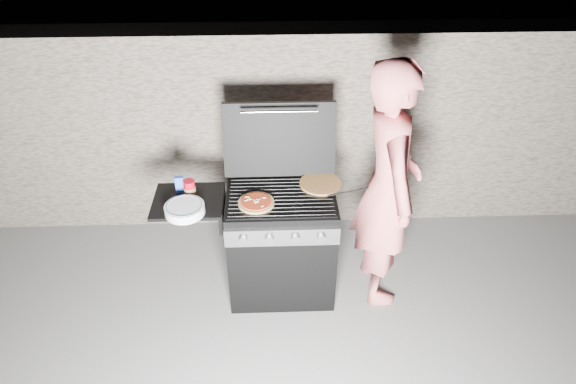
{
  "coord_description": "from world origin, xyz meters",
  "views": [
    {
      "loc": [
        -0.06,
        -3.01,
        3.05
      ],
      "look_at": [
        0.05,
        0.0,
        0.95
      ],
      "focal_mm": 32.0,
      "sensor_mm": 36.0,
      "label": 1
    }
  ],
  "objects_px": {
    "pizza_topped": "(256,202)",
    "person": "(388,187)",
    "gas_grill": "(249,245)",
    "sauce_jar": "(190,188)"
  },
  "relations": [
    {
      "from": "person",
      "to": "gas_grill",
      "type": "bearing_deg",
      "value": 88.16
    },
    {
      "from": "pizza_topped",
      "to": "person",
      "type": "distance_m",
      "value": 0.95
    },
    {
      "from": "pizza_topped",
      "to": "person",
      "type": "xyz_separation_m",
      "value": [
        0.95,
        0.09,
        0.04
      ]
    },
    {
      "from": "pizza_topped",
      "to": "person",
      "type": "height_order",
      "value": "person"
    },
    {
      "from": "gas_grill",
      "to": "person",
      "type": "distance_m",
      "value": 1.14
    },
    {
      "from": "gas_grill",
      "to": "pizza_topped",
      "type": "distance_m",
      "value": 0.48
    },
    {
      "from": "sauce_jar",
      "to": "person",
      "type": "bearing_deg",
      "value": -1.83
    },
    {
      "from": "gas_grill",
      "to": "person",
      "type": "bearing_deg",
      "value": 0.35
    },
    {
      "from": "sauce_jar",
      "to": "pizza_topped",
      "type": "bearing_deg",
      "value": -15.61
    },
    {
      "from": "sauce_jar",
      "to": "person",
      "type": "height_order",
      "value": "person"
    }
  ]
}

